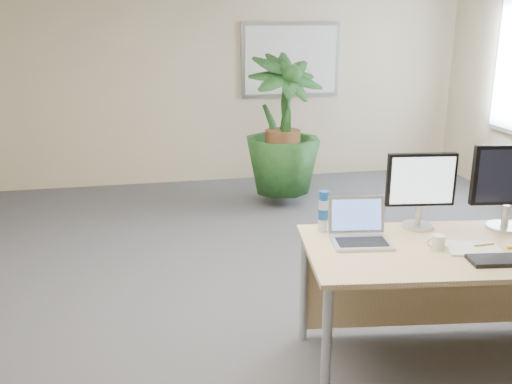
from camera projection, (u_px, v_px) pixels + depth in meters
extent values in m
plane|color=#404045|center=(268.00, 337.00, 3.83)|extent=(8.00, 8.00, 0.00)
cube|color=beige|center=(198.00, 77.00, 7.19)|extent=(7.00, 0.04, 2.70)
cube|color=#A7A7AC|center=(291.00, 60.00, 7.34)|extent=(1.30, 0.03, 0.95)
cube|color=white|center=(291.00, 60.00, 7.32)|extent=(1.20, 0.01, 0.85)
cube|color=tan|center=(484.00, 249.00, 3.29)|extent=(2.16, 1.14, 0.03)
cube|color=tan|center=(450.00, 281.00, 3.79)|extent=(1.95, 0.28, 0.64)
cylinder|color=silver|center=(326.00, 352.00, 2.97)|extent=(0.05, 0.05, 0.76)
cylinder|color=silver|center=(304.00, 287.00, 3.71)|extent=(0.05, 0.05, 0.76)
imported|color=#153613|center=(283.00, 140.00, 6.41)|extent=(1.07, 1.07, 1.50)
cylinder|color=silver|center=(417.00, 226.00, 3.59)|extent=(0.19, 0.19, 0.02)
cylinder|color=silver|center=(418.00, 216.00, 3.57)|extent=(0.04, 0.04, 0.12)
cube|color=black|center=(421.00, 180.00, 3.50)|extent=(0.43, 0.10, 0.33)
cube|color=white|center=(423.00, 181.00, 3.47)|extent=(0.39, 0.06, 0.29)
cylinder|color=silver|center=(504.00, 227.00, 3.56)|extent=(0.22, 0.22, 0.02)
cylinder|color=silver|center=(505.00, 215.00, 3.54)|extent=(0.04, 0.04, 0.13)
cube|color=black|center=(511.00, 175.00, 3.46)|extent=(0.48, 0.11, 0.37)
cube|color=#BABABE|center=(361.00, 243.00, 3.31)|extent=(0.37, 0.28, 0.02)
cube|color=black|center=(362.00, 242.00, 3.30)|extent=(0.31, 0.19, 0.00)
cube|color=#BABABE|center=(356.00, 215.00, 3.42)|extent=(0.34, 0.10, 0.22)
cube|color=#6296FD|center=(357.00, 215.00, 3.41)|extent=(0.30, 0.08, 0.18)
cube|color=black|center=(510.00, 260.00, 3.07)|extent=(0.46, 0.21, 0.02)
cylinder|color=white|center=(439.00, 242.00, 3.23)|extent=(0.07, 0.07, 0.08)
torus|color=white|center=(432.00, 243.00, 3.23)|extent=(0.06, 0.02, 0.06)
cube|color=silver|center=(474.00, 249.00, 3.23)|extent=(0.35, 0.30, 0.01)
cylinder|color=orange|center=(484.00, 245.00, 3.26)|extent=(0.13, 0.02, 0.01)
cylinder|color=white|center=(323.00, 215.00, 3.50)|extent=(0.06, 0.06, 0.20)
cylinder|color=blue|center=(324.00, 195.00, 3.46)|extent=(0.06, 0.06, 0.05)
cylinder|color=blue|center=(323.00, 214.00, 3.50)|extent=(0.07, 0.07, 0.06)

